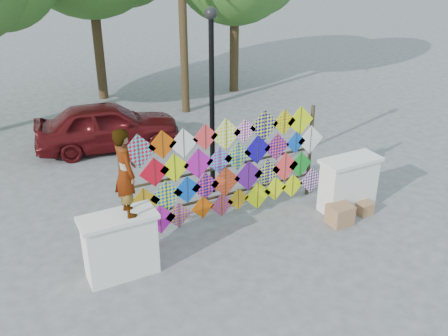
{
  "coord_description": "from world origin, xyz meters",
  "views": [
    {
      "loc": [
        -4.58,
        -7.92,
        5.88
      ],
      "look_at": [
        -0.12,
        0.6,
        1.33
      ],
      "focal_mm": 40.0,
      "sensor_mm": 36.0,
      "label": 1
    }
  ],
  "objects_px": {
    "sedan": "(108,126)",
    "lamppost": "(212,87)",
    "vendor_woman": "(125,172)",
    "kite_rack": "(230,168)"
  },
  "relations": [
    {
      "from": "sedan",
      "to": "lamppost",
      "type": "bearing_deg",
      "value": -150.06
    },
    {
      "from": "vendor_woman",
      "to": "sedan",
      "type": "distance_m",
      "value": 6.43
    },
    {
      "from": "kite_rack",
      "to": "sedan",
      "type": "distance_m",
      "value": 5.4
    },
    {
      "from": "kite_rack",
      "to": "sedan",
      "type": "height_order",
      "value": "kite_rack"
    },
    {
      "from": "vendor_woman",
      "to": "lamppost",
      "type": "relative_size",
      "value": 0.37
    },
    {
      "from": "sedan",
      "to": "lamppost",
      "type": "xyz_separation_m",
      "value": [
        1.5,
        -3.95,
        1.98
      ]
    },
    {
      "from": "sedan",
      "to": "lamppost",
      "type": "distance_m",
      "value": 4.66
    },
    {
      "from": "kite_rack",
      "to": "lamppost",
      "type": "relative_size",
      "value": 1.11
    },
    {
      "from": "kite_rack",
      "to": "vendor_woman",
      "type": "height_order",
      "value": "vendor_woman"
    },
    {
      "from": "vendor_woman",
      "to": "sedan",
      "type": "bearing_deg",
      "value": -13.33
    }
  ]
}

